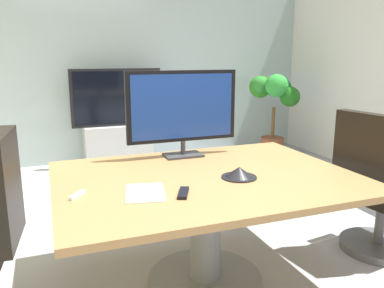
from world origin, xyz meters
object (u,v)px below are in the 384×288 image
(conference_table, at_px, (206,201))
(potted_plant, at_px, (274,100))
(wall_display_unit, at_px, (118,133))
(remote_control, at_px, (183,193))
(tv_monitor, at_px, (182,109))
(conference_phone, at_px, (239,173))
(office_chair_right, at_px, (375,196))

(conference_table, bearing_deg, potted_plant, 50.89)
(wall_display_unit, distance_m, remote_control, 3.36)
(tv_monitor, xyz_separation_m, potted_plant, (2.15, 2.16, -0.24))
(conference_phone, bearing_deg, conference_table, 145.84)
(tv_monitor, bearing_deg, conference_phone, -76.84)
(potted_plant, bearing_deg, tv_monitor, -134.86)
(wall_display_unit, bearing_deg, potted_plant, -9.78)
(office_chair_right, height_order, potted_plant, potted_plant)
(office_chair_right, height_order, remote_control, office_chair_right)
(office_chair_right, height_order, wall_display_unit, wall_display_unit)
(conference_table, height_order, wall_display_unit, wall_display_unit)
(potted_plant, bearing_deg, conference_phone, -125.63)
(potted_plant, distance_m, conference_phone, 3.44)
(conference_table, distance_m, tv_monitor, 0.74)
(conference_table, height_order, potted_plant, potted_plant)
(conference_table, relative_size, wall_display_unit, 1.42)
(wall_display_unit, xyz_separation_m, conference_phone, (0.20, -3.17, 0.32))
(tv_monitor, relative_size, wall_display_unit, 0.64)
(conference_table, bearing_deg, wall_display_unit, 90.41)
(conference_table, xyz_separation_m, potted_plant, (2.18, 2.68, 0.29))
(office_chair_right, relative_size, wall_display_unit, 0.83)
(tv_monitor, height_order, wall_display_unit, tv_monitor)
(wall_display_unit, bearing_deg, office_chair_right, -66.93)
(tv_monitor, relative_size, remote_control, 4.94)
(tv_monitor, xyz_separation_m, conference_phone, (0.15, -0.63, -0.33))
(office_chair_right, relative_size, tv_monitor, 1.30)
(tv_monitor, height_order, potted_plant, tv_monitor)
(tv_monitor, bearing_deg, conference_table, -92.79)
(remote_control, bearing_deg, wall_display_unit, 110.73)
(wall_display_unit, relative_size, remote_control, 7.71)
(conference_phone, bearing_deg, tv_monitor, 103.16)
(potted_plant, relative_size, conference_phone, 5.57)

